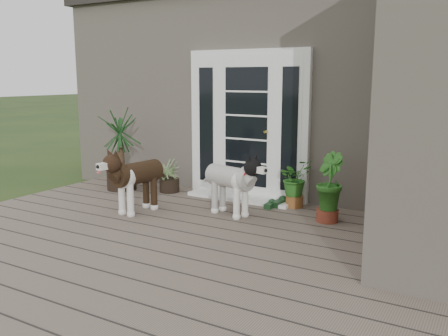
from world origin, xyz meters
The scene contains 14 objects.
deck centered at (0.00, 0.40, 0.06)m, with size 6.20×4.60×0.12m, color #6B5B4C.
house_main centered at (0.00, 4.65, 1.55)m, with size 7.40×4.00×3.10m, color #665E54.
door_unit centered at (-0.20, 2.60, 1.19)m, with size 1.90×0.14×2.15m, color white.
door_step centered at (-0.20, 2.40, 0.14)m, with size 1.60×0.40×0.05m, color white.
brindle_dog centered at (-1.05, 1.12, 0.50)m, with size 0.39×0.92×0.77m, color #332112, non-canonical shape.
white_dog centered at (0.07, 1.61, 0.48)m, with size 0.37×0.87×0.73m, color silver, non-canonical shape.
spider_plant centered at (-1.38, 2.26, 0.39)m, with size 0.51×0.51×0.55m, color #82A565, non-canonical shape.
yucca centered at (-2.14, 2.01, 0.75)m, with size 0.87×0.87×1.26m, color black, non-canonical shape.
herb_a centered at (0.64, 2.40, 0.41)m, with size 0.46×0.46×0.59m, color #1F5E1A.
herb_b centered at (1.25, 1.96, 0.44)m, with size 0.43×0.43×0.64m, color #234F16.
herb_c centered at (2.22, 2.40, 0.44)m, with size 0.41×0.41×0.63m, color #2A641C.
sapling centered at (2.18, 1.78, 0.92)m, with size 0.47×0.47×1.61m, color #21651C, non-canonical shape.
clog_left centered at (0.37, 2.20, 0.16)m, with size 0.13×0.28×0.08m, color #153518, non-canonical shape.
clog_right centered at (0.44, 2.34, 0.17)m, with size 0.16×0.34×0.10m, color black, non-canonical shape.
Camera 1 is at (3.03, -3.63, 1.87)m, focal length 38.58 mm.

